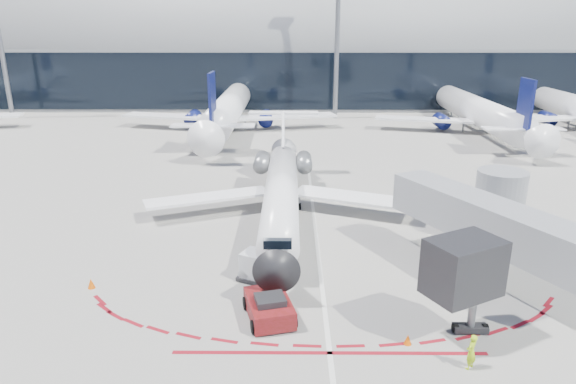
{
  "coord_description": "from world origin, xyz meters",
  "views": [
    {
      "loc": [
        -1.72,
        -30.87,
        13.91
      ],
      "look_at": [
        -1.95,
        3.21,
        2.68
      ],
      "focal_mm": 32.0,
      "sensor_mm": 36.0,
      "label": 1
    }
  ],
  "objects_px": {
    "pushback_tug": "(269,307)",
    "ramp_worker": "(471,352)",
    "regional_jet": "(281,188)",
    "uld_container": "(256,266)"
  },
  "relations": [
    {
      "from": "ramp_worker",
      "to": "uld_container",
      "type": "distance_m",
      "value": 12.4
    },
    {
      "from": "ramp_worker",
      "to": "regional_jet",
      "type": "bearing_deg",
      "value": -109.0
    },
    {
      "from": "regional_jet",
      "to": "uld_container",
      "type": "height_order",
      "value": "regional_jet"
    },
    {
      "from": "pushback_tug",
      "to": "uld_container",
      "type": "xyz_separation_m",
      "value": [
        -0.92,
        4.02,
        0.25
      ]
    },
    {
      "from": "pushback_tug",
      "to": "uld_container",
      "type": "bearing_deg",
      "value": 88.42
    },
    {
      "from": "regional_jet",
      "to": "ramp_worker",
      "type": "bearing_deg",
      "value": -65.51
    },
    {
      "from": "regional_jet",
      "to": "ramp_worker",
      "type": "distance_m",
      "value": 20.07
    },
    {
      "from": "pushback_tug",
      "to": "ramp_worker",
      "type": "height_order",
      "value": "ramp_worker"
    },
    {
      "from": "regional_jet",
      "to": "pushback_tug",
      "type": "distance_m",
      "value": 14.46
    },
    {
      "from": "regional_jet",
      "to": "uld_container",
      "type": "distance_m",
      "value": 10.51
    }
  ]
}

